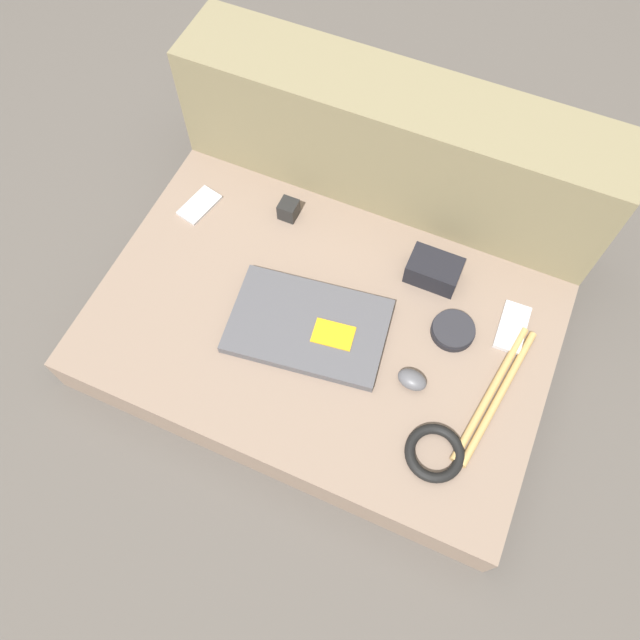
{
  "coord_description": "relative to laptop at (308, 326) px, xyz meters",
  "views": [
    {
      "loc": [
        0.25,
        -0.57,
        1.38
      ],
      "look_at": [
        0.0,
        0.0,
        0.14
      ],
      "focal_mm": 35.0,
      "sensor_mm": 36.0,
      "label": 1
    }
  ],
  "objects": [
    {
      "name": "ground_plane",
      "position": [
        0.02,
        0.02,
        -0.13
      ],
      "size": [
        8.0,
        8.0,
        0.0
      ],
      "primitive_type": "plane",
      "color": "#4C4742"
    },
    {
      "name": "couch_seat",
      "position": [
        0.02,
        0.02,
        -0.07
      ],
      "size": [
        1.03,
        0.67,
        0.12
      ],
      "color": "#7A6656",
      "rests_on": "ground_plane"
    },
    {
      "name": "couch_backrest",
      "position": [
        0.02,
        0.45,
        0.08
      ],
      "size": [
        1.03,
        0.2,
        0.43
      ],
      "color": "#756B4C",
      "rests_on": "ground_plane"
    },
    {
      "name": "laptop",
      "position": [
        0.0,
        0.0,
        0.0
      ],
      "size": [
        0.38,
        0.27,
        0.03
      ],
      "rotation": [
        0.0,
        0.0,
        0.14
      ],
      "color": "#47474C",
      "rests_on": "couch_seat"
    },
    {
      "name": "computer_mouse",
      "position": [
        0.26,
        -0.03,
        0.0
      ],
      "size": [
        0.07,
        0.05,
        0.03
      ],
      "rotation": [
        0.0,
        0.0,
        -0.11
      ],
      "color": "#4C4C51",
      "rests_on": "couch_seat"
    },
    {
      "name": "speaker_puck",
      "position": [
        0.3,
        0.12,
        -0.0
      ],
      "size": [
        0.1,
        0.1,
        0.02
      ],
      "color": "black",
      "rests_on": "couch_seat"
    },
    {
      "name": "phone_silver",
      "position": [
        0.42,
        0.18,
        -0.01
      ],
      "size": [
        0.06,
        0.12,
        0.01
      ],
      "rotation": [
        0.0,
        0.0,
        0.04
      ],
      "color": "#B7B7BC",
      "rests_on": "couch_seat"
    },
    {
      "name": "phone_black",
      "position": [
        -0.39,
        0.2,
        -0.01
      ],
      "size": [
        0.08,
        0.12,
        0.01
      ],
      "rotation": [
        0.0,
        0.0,
        -0.23
      ],
      "color": "#B7B7BC",
      "rests_on": "couch_seat"
    },
    {
      "name": "camera_pouch",
      "position": [
        0.21,
        0.24,
        0.02
      ],
      "size": [
        0.12,
        0.08,
        0.06
      ],
      "color": "black",
      "rests_on": "couch_seat"
    },
    {
      "name": "charger_brick",
      "position": [
        -0.17,
        0.27,
        0.01
      ],
      "size": [
        0.04,
        0.04,
        0.05
      ],
      "color": "black",
      "rests_on": "couch_seat"
    },
    {
      "name": "cable_coil",
      "position": [
        0.35,
        -0.16,
        -0.0
      ],
      "size": [
        0.12,
        0.12,
        0.02
      ],
      "color": "black",
      "rests_on": "couch_seat"
    },
    {
      "name": "drumstick_pair",
      "position": [
        0.43,
        0.01,
        -0.0
      ],
      "size": [
        0.09,
        0.35,
        0.02
      ],
      "rotation": [
        0.0,
        0.0,
        -0.16
      ],
      "color": "tan",
      "rests_on": "couch_seat"
    }
  ]
}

